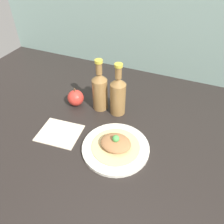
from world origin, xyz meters
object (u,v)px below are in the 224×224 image
cider_bottle_right (118,95)px  apple (76,98)px  plate (116,147)px  plated_food (116,144)px  cider_bottle_left (100,90)px

cider_bottle_right → apple: bearing=-173.4°
plate → apple: size_ratio=2.83×
plated_food → apple: size_ratio=2.03×
plate → cider_bottle_left: cider_bottle_left is taller
cider_bottle_right → apple: 21.26cm
plated_food → cider_bottle_right: cider_bottle_right is taller
cider_bottle_right → plated_food: bearing=-70.4°
plate → plated_food: bearing=90.0°
cider_bottle_left → plated_food: bearing=-52.3°
plate → plated_food: size_ratio=1.39×
cider_bottle_right → cider_bottle_left: bearing=180.0°
cider_bottle_left → cider_bottle_right: bearing=0.0°
apple → cider_bottle_right: bearing=6.6°
apple → cider_bottle_left: bearing=11.3°
apple → plate: bearing=-33.6°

